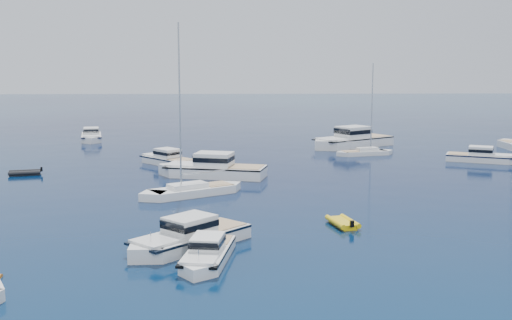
{
  "coord_description": "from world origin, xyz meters",
  "views": [
    {
      "loc": [
        -8.61,
        -34.72,
        11.1
      ],
      "look_at": [
        -6.68,
        22.85,
        2.2
      ],
      "focal_mm": 43.74,
      "sensor_mm": 36.0,
      "label": 1
    }
  ],
  "objects": [
    {
      "name": "sailboat_mid_l",
      "position": [
        -12.33,
        17.62,
        0.0
      ],
      "size": [
        10.1,
        7.59,
        15.01
      ],
      "primitive_type": null,
      "rotation": [
        0.0,
        0.0,
        2.12
      ],
      "color": "white",
      "rests_on": "ground"
    },
    {
      "name": "tender_grey_far",
      "position": [
        -29.9,
        27.98,
        0.0
      ],
      "size": [
        3.59,
        2.57,
        0.95
      ],
      "primitive_type": null,
      "rotation": [
        0.0,
        0.0,
        1.82
      ],
      "color": "black",
      "rests_on": "ground"
    },
    {
      "name": "tender_yellow",
      "position": [
        -1.19,
        7.05,
        0.0
      ],
      "size": [
        2.42,
        3.44,
        0.95
      ],
      "primitive_type": null,
      "rotation": [
        0.0,
        0.0,
        0.23
      ],
      "color": "yellow",
      "rests_on": "ground"
    },
    {
      "name": "motor_cruiser_horizon",
      "position": [
        -29.66,
        56.5,
        0.0
      ],
      "size": [
        4.8,
        9.67,
        2.43
      ],
      "primitive_type": null,
      "rotation": [
        0.0,
        0.0,
        3.36
      ],
      "color": "white",
      "rests_on": "ground"
    },
    {
      "name": "sailboat_centre",
      "position": [
        7.32,
        40.67,
        0.0
      ],
      "size": [
        8.17,
        3.92,
        11.63
      ],
      "primitive_type": null,
      "rotation": [
        0.0,
        0.0,
        4.96
      ],
      "color": "white",
      "rests_on": "ground"
    },
    {
      "name": "motor_cruiser_far_l",
      "position": [
        -16.3,
        34.29,
        0.0
      ],
      "size": [
        7.85,
        8.17,
        2.28
      ],
      "primitive_type": null,
      "rotation": [
        0.0,
        0.0,
        0.75
      ],
      "color": "white",
      "rests_on": "ground"
    },
    {
      "name": "motor_cruiser_left",
      "position": [
        -11.55,
        2.2,
        0.0
      ],
      "size": [
        8.56,
        8.83,
        2.47
      ],
      "primitive_type": null,
      "rotation": [
        0.0,
        0.0,
        2.38
      ],
      "color": "silver",
      "rests_on": "ground"
    },
    {
      "name": "motor_cruiser_centre",
      "position": [
        -10.96,
        26.45,
        0.0
      ],
      "size": [
        12.29,
        6.39,
        3.09
      ],
      "primitive_type": null,
      "rotation": [
        0.0,
        0.0,
        1.32
      ],
      "color": "white",
      "rests_on": "ground"
    },
    {
      "name": "motor_cruiser_near",
      "position": [
        -10.24,
        -0.67,
        0.0
      ],
      "size": [
        3.37,
        7.57,
        1.92
      ],
      "primitive_type": null,
      "rotation": [
        0.0,
        0.0,
        2.98
      ],
      "color": "white",
      "rests_on": "ground"
    },
    {
      "name": "motor_cruiser_far_r",
      "position": [
        19.64,
        34.88,
        0.0
      ],
      "size": [
        8.97,
        5.93,
        2.27
      ],
      "primitive_type": null,
      "rotation": [
        0.0,
        0.0,
        4.29
      ],
      "color": "white",
      "rests_on": "ground"
    },
    {
      "name": "ground",
      "position": [
        0.0,
        0.0,
        0.0
      ],
      "size": [
        400.0,
        400.0,
        0.0
      ],
      "primitive_type": "plane",
      "color": "#082E4E",
      "rests_on": "ground"
    },
    {
      "name": "motor_cruiser_distant",
      "position": [
        7.04,
        48.27,
        0.0
      ],
      "size": [
        13.55,
        10.96,
        3.55
      ],
      "primitive_type": null,
      "rotation": [
        0.0,
        0.0,
        2.16
      ],
      "color": "white",
      "rests_on": "ground"
    }
  ]
}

